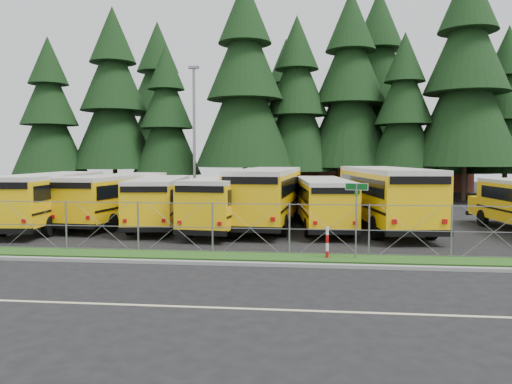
# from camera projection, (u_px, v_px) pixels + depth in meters

# --- Properties ---
(ground) EXTENTS (120.00, 120.00, 0.00)m
(ground) POSITION_uv_depth(u_px,v_px,m) (315.00, 250.00, 20.06)
(ground) COLOR black
(ground) RESTS_ON ground
(curb) EXTENTS (50.00, 0.25, 0.12)m
(curb) POSITION_uv_depth(u_px,v_px,m) (316.00, 266.00, 16.98)
(curb) COLOR gray
(curb) RESTS_ON ground
(grass_verge) EXTENTS (50.00, 1.40, 0.06)m
(grass_verge) POSITION_uv_depth(u_px,v_px,m) (316.00, 258.00, 18.37)
(grass_verge) COLOR #1E4814
(grass_verge) RESTS_ON ground
(road_lane_line) EXTENTS (50.00, 0.12, 0.01)m
(road_lane_line) POSITION_uv_depth(u_px,v_px,m) (318.00, 311.00, 12.13)
(road_lane_line) COLOR beige
(road_lane_line) RESTS_ON ground
(chainlink_fence) EXTENTS (44.00, 0.10, 2.00)m
(chainlink_fence) POSITION_uv_depth(u_px,v_px,m) (316.00, 229.00, 19.00)
(chainlink_fence) COLOR gray
(chainlink_fence) RESTS_ON ground
(brick_building) EXTENTS (22.00, 10.00, 6.00)m
(brick_building) POSITION_uv_depth(u_px,v_px,m) (364.00, 164.00, 58.85)
(brick_building) COLOR brown
(brick_building) RESTS_ON ground
(bus_0) EXTENTS (3.43, 11.14, 2.88)m
(bus_0) POSITION_uv_depth(u_px,v_px,m) (54.00, 201.00, 26.58)
(bus_0) COLOR #FFC108
(bus_0) RESTS_ON ground
(bus_1) EXTENTS (3.50, 10.77, 2.77)m
(bus_1) POSITION_uv_depth(u_px,v_px,m) (119.00, 199.00, 28.01)
(bus_1) COLOR #FFC108
(bus_1) RESTS_ON ground
(bus_2) EXTENTS (3.74, 10.31, 2.64)m
(bus_2) POSITION_uv_depth(u_px,v_px,m) (161.00, 202.00, 26.90)
(bus_2) COLOR #FFC108
(bus_2) RESTS_ON ground
(bus_3) EXTENTS (3.44, 10.59, 2.73)m
(bus_3) POSITION_uv_depth(u_px,v_px,m) (228.00, 203.00, 25.91)
(bus_3) COLOR #FFC108
(bus_3) RESTS_ON ground
(bus_4) EXTENTS (3.56, 12.08, 3.13)m
(bus_4) POSITION_uv_depth(u_px,v_px,m) (268.00, 197.00, 27.05)
(bus_4) COLOR #FFC108
(bus_4) RESTS_ON ground
(bus_5) EXTENTS (3.29, 10.19, 2.63)m
(bus_5) POSITION_uv_depth(u_px,v_px,m) (323.00, 204.00, 26.15)
(bus_5) COLOR #FFC108
(bus_5) RESTS_ON ground
(bus_6) EXTENTS (4.40, 12.46, 3.20)m
(bus_6) POSITION_uv_depth(u_px,v_px,m) (383.00, 198.00, 26.10)
(bus_6) COLOR #FFC108
(bus_6) RESTS_ON ground
(street_sign) EXTENTS (0.81, 0.53, 2.81)m
(street_sign) POSITION_uv_depth(u_px,v_px,m) (356.00, 204.00, 18.11)
(street_sign) COLOR gray
(street_sign) RESTS_ON ground
(striped_bollard) EXTENTS (0.11, 0.11, 1.20)m
(striped_bollard) POSITION_uv_depth(u_px,v_px,m) (327.00, 243.00, 18.30)
(striped_bollard) COLOR #B20C0C
(striped_bollard) RESTS_ON ground
(light_standard) EXTENTS (0.70, 0.35, 10.14)m
(light_standard) POSITION_uv_depth(u_px,v_px,m) (194.00, 132.00, 35.33)
(light_standard) COLOR gray
(light_standard) RESTS_ON ground
(conifer_0) EXTENTS (6.72, 6.72, 14.86)m
(conifer_0) POSITION_uv_depth(u_px,v_px,m) (49.00, 117.00, 46.24)
(conifer_0) COLOR black
(conifer_0) RESTS_ON ground
(conifer_1) EXTENTS (8.16, 8.16, 18.04)m
(conifer_1) POSITION_uv_depth(u_px,v_px,m) (114.00, 102.00, 47.69)
(conifer_1) COLOR black
(conifer_1) RESTS_ON ground
(conifer_2) EXTENTS (6.46, 6.46, 14.29)m
(conifer_2) POSITION_uv_depth(u_px,v_px,m) (167.00, 121.00, 46.86)
(conifer_2) COLOR black
(conifer_2) RESTS_ON ground
(conifer_3) EXTENTS (8.85, 8.85, 19.58)m
(conifer_3) POSITION_uv_depth(u_px,v_px,m) (245.00, 89.00, 44.45)
(conifer_3) COLOR black
(conifer_3) RESTS_ON ground
(conifer_4) EXTENTS (7.59, 7.59, 16.78)m
(conifer_4) POSITION_uv_depth(u_px,v_px,m) (297.00, 107.00, 46.25)
(conifer_4) COLOR black
(conifer_4) RESTS_ON ground
(conifer_5) EXTENTS (8.67, 8.67, 19.17)m
(conifer_5) POSITION_uv_depth(u_px,v_px,m) (350.00, 94.00, 46.26)
(conifer_5) COLOR black
(conifer_5) RESTS_ON ground
(conifer_6) EXTENTS (6.58, 6.58, 14.55)m
(conifer_6) POSITION_uv_depth(u_px,v_px,m) (404.00, 117.00, 43.36)
(conifer_6) COLOR black
(conifer_6) RESTS_ON ground
(conifer_7) EXTENTS (9.18, 9.18, 20.30)m
(conifer_7) POSITION_uv_depth(u_px,v_px,m) (466.00, 82.00, 42.24)
(conifer_7) COLOR black
(conifer_7) RESTS_ON ground
(conifer_8) EXTENTS (7.09, 7.09, 15.67)m
(conifer_8) POSITION_uv_depth(u_px,v_px,m) (507.00, 112.00, 45.39)
(conifer_8) COLOR black
(conifer_8) RESTS_ON ground
(conifer_10) EXTENTS (8.37, 8.37, 18.51)m
(conifer_10) POSITION_uv_depth(u_px,v_px,m) (158.00, 107.00, 54.76)
(conifer_10) COLOR black
(conifer_10) RESTS_ON ground
(conifer_11) EXTENTS (7.54, 7.54, 16.68)m
(conifer_11) POSITION_uv_depth(u_px,v_px,m) (286.00, 115.00, 54.79)
(conifer_11) COLOR black
(conifer_11) RESTS_ON ground
(conifer_12) EXTENTS (9.29, 9.29, 20.55)m
(conifer_12) POSITION_uv_depth(u_px,v_px,m) (378.00, 92.00, 50.26)
(conifer_12) COLOR black
(conifer_12) RESTS_ON ground
(conifer_13) EXTENTS (6.65, 6.65, 14.70)m
(conifer_13) POSITION_uv_depth(u_px,v_px,m) (467.00, 121.00, 49.54)
(conifer_13) COLOR black
(conifer_13) RESTS_ON ground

